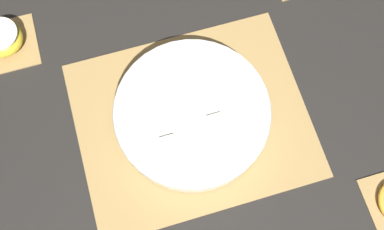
% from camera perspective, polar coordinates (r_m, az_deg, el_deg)
% --- Properties ---
extents(ground_plane, '(6.00, 6.00, 0.00)m').
position_cam_1_polar(ground_plane, '(0.88, 0.00, -0.58)').
color(ground_plane, black).
extents(bamboo_mat_center, '(0.44, 0.37, 0.01)m').
position_cam_1_polar(bamboo_mat_center, '(0.87, 0.00, -0.52)').
color(bamboo_mat_center, '#A8844C').
rests_on(bamboo_mat_center, ground_plane).
extents(coaster_mat_near_right, '(0.12, 0.12, 0.01)m').
position_cam_1_polar(coaster_mat_near_right, '(1.01, -22.40, 8.22)').
color(coaster_mat_near_right, '#A8844C').
rests_on(coaster_mat_near_right, ground_plane).
extents(fruit_salad_bowl, '(0.29, 0.29, 0.06)m').
position_cam_1_polar(fruit_salad_bowl, '(0.84, 0.04, 0.26)').
color(fruit_salad_bowl, silver).
rests_on(fruit_salad_bowl, bamboo_mat_center).
extents(apple_half, '(0.08, 0.08, 0.05)m').
position_cam_1_polar(apple_half, '(0.99, -22.97, 8.91)').
color(apple_half, gold).
rests_on(apple_half, coaster_mat_near_right).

